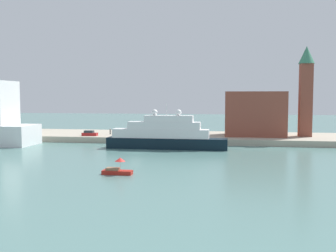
{
  "coord_description": "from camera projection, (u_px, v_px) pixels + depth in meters",
  "views": [
    {
      "loc": [
        21.27,
        -84.34,
        12.41
      ],
      "look_at": [
        6.26,
        6.0,
        5.62
      ],
      "focal_mm": 41.8,
      "sensor_mm": 36.0,
      "label": 1
    }
  ],
  "objects": [
    {
      "name": "parked_car",
      "position": [
        90.0,
        133.0,
        109.5
      ],
      "size": [
        4.3,
        1.7,
        1.49
      ],
      "color": "#B21E1E",
      "rests_on": "quay_dock"
    },
    {
      "name": "mooring_bollard",
      "position": [
        177.0,
        136.0,
        103.49
      ],
      "size": [
        0.52,
        0.52,
        0.83
      ],
      "primitive_type": "cylinder",
      "color": "black",
      "rests_on": "quay_dock"
    },
    {
      "name": "harbor_building",
      "position": [
        255.0,
        114.0,
        109.14
      ],
      "size": [
        16.4,
        11.08,
        12.34
      ],
      "primitive_type": "cube",
      "color": "brown",
      "rests_on": "quay_dock"
    },
    {
      "name": "person_figure",
      "position": [
        110.0,
        132.0,
        113.87
      ],
      "size": [
        0.36,
        0.36,
        1.69
      ],
      "color": "#4C4C4C",
      "rests_on": "quay_dock"
    },
    {
      "name": "quay_dock",
      "position": [
        159.0,
        137.0,
        114.84
      ],
      "size": [
        110.0,
        23.98,
        1.58
      ],
      "primitive_type": "cube",
      "color": "#ADA38E",
      "rests_on": "ground"
    },
    {
      "name": "large_yacht",
      "position": [
        165.0,
        135.0,
        93.67
      ],
      "size": [
        29.0,
        3.8,
        10.98
      ],
      "color": "black",
      "rests_on": "ground"
    },
    {
      "name": "ground",
      "position": [
        136.0,
        153.0,
        87.36
      ],
      "size": [
        400.0,
        400.0,
        0.0
      ],
      "primitive_type": "plane",
      "color": "slate"
    },
    {
      "name": "bell_tower",
      "position": [
        306.0,
        87.0,
        106.81
      ],
      "size": [
        4.3,
        4.3,
        24.68
      ],
      "color": "brown",
      "rests_on": "quay_dock"
    },
    {
      "name": "small_motorboat",
      "position": [
        117.0,
        169.0,
        62.82
      ],
      "size": [
        4.84,
        1.69,
        2.72
      ],
      "color": "#B22319",
      "rests_on": "ground"
    }
  ]
}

